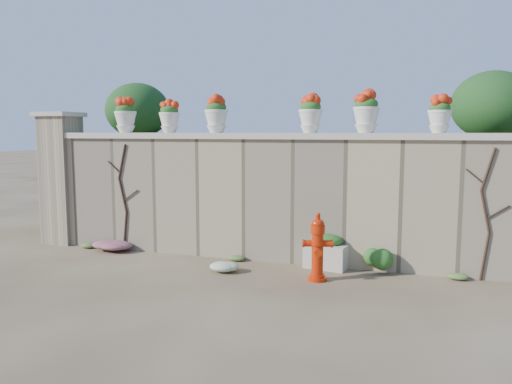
% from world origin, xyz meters
% --- Properties ---
extents(ground, '(80.00, 80.00, 0.00)m').
position_xyz_m(ground, '(0.00, 0.00, 0.00)').
color(ground, brown).
rests_on(ground, ground).
extents(stone_wall, '(8.00, 0.40, 2.00)m').
position_xyz_m(stone_wall, '(0.00, 1.80, 1.00)').
color(stone_wall, tan).
rests_on(stone_wall, ground).
extents(wall_cap, '(8.10, 0.52, 0.10)m').
position_xyz_m(wall_cap, '(0.00, 1.80, 2.05)').
color(wall_cap, beige).
rests_on(wall_cap, stone_wall).
extents(gate_pillar, '(0.72, 0.72, 2.48)m').
position_xyz_m(gate_pillar, '(-4.15, 1.80, 1.26)').
color(gate_pillar, tan).
rests_on(gate_pillar, ground).
extents(raised_fill, '(9.00, 6.00, 2.00)m').
position_xyz_m(raised_fill, '(0.00, 5.00, 1.00)').
color(raised_fill, '#384C23').
rests_on(raised_fill, ground).
extents(back_shrub_left, '(1.30, 1.30, 1.10)m').
position_xyz_m(back_shrub_left, '(-3.20, 3.00, 2.55)').
color(back_shrub_left, '#143814').
rests_on(back_shrub_left, raised_fill).
extents(back_shrub_right, '(1.30, 1.30, 1.10)m').
position_xyz_m(back_shrub_right, '(3.40, 3.00, 2.55)').
color(back_shrub_right, '#143814').
rests_on(back_shrub_right, raised_fill).
extents(vine_left, '(0.60, 0.04, 1.91)m').
position_xyz_m(vine_left, '(-2.67, 1.58, 0.99)').
color(vine_left, black).
rests_on(vine_left, ground).
extents(vine_right, '(0.60, 0.04, 1.91)m').
position_xyz_m(vine_right, '(3.23, 1.58, 0.99)').
color(vine_right, black).
rests_on(vine_right, ground).
extents(fire_hydrant, '(0.42, 0.30, 0.97)m').
position_xyz_m(fire_hydrant, '(0.97, 0.85, 0.49)').
color(fire_hydrant, '#BA2307').
rests_on(fire_hydrant, ground).
extents(planter_box, '(0.71, 0.49, 0.54)m').
position_xyz_m(planter_box, '(0.98, 1.55, 0.25)').
color(planter_box, beige).
rests_on(planter_box, ground).
extents(green_shrub, '(0.54, 0.49, 0.52)m').
position_xyz_m(green_shrub, '(1.78, 1.52, 0.26)').
color(green_shrub, '#1E5119').
rests_on(green_shrub, ground).
extents(magenta_clump, '(0.94, 0.62, 0.25)m').
position_xyz_m(magenta_clump, '(-2.74, 1.42, 0.12)').
color(magenta_clump, '#BB257A').
rests_on(magenta_clump, ground).
extents(white_flowers, '(0.53, 0.42, 0.19)m').
position_xyz_m(white_flowers, '(-0.45, 0.84, 0.10)').
color(white_flowers, white).
rests_on(white_flowers, ground).
extents(urn_pot_0, '(0.39, 0.39, 0.61)m').
position_xyz_m(urn_pot_0, '(-2.72, 1.80, 2.40)').
color(urn_pot_0, silver).
rests_on(urn_pot_0, wall_cap).
extents(urn_pot_1, '(0.36, 0.36, 0.56)m').
position_xyz_m(urn_pot_1, '(-1.84, 1.80, 2.38)').
color(urn_pot_1, silver).
rests_on(urn_pot_1, wall_cap).
extents(urn_pot_2, '(0.39, 0.39, 0.62)m').
position_xyz_m(urn_pot_2, '(-0.96, 1.80, 2.41)').
color(urn_pot_2, silver).
rests_on(urn_pot_2, wall_cap).
extents(urn_pot_3, '(0.38, 0.38, 0.59)m').
position_xyz_m(urn_pot_3, '(0.64, 1.80, 2.39)').
color(urn_pot_3, silver).
rests_on(urn_pot_3, wall_cap).
extents(urn_pot_4, '(0.40, 0.40, 0.63)m').
position_xyz_m(urn_pot_4, '(1.51, 1.80, 2.41)').
color(urn_pot_4, silver).
rests_on(urn_pot_4, wall_cap).
extents(urn_pot_5, '(0.34, 0.34, 0.53)m').
position_xyz_m(urn_pot_5, '(2.56, 1.80, 2.36)').
color(urn_pot_5, silver).
rests_on(urn_pot_5, wall_cap).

